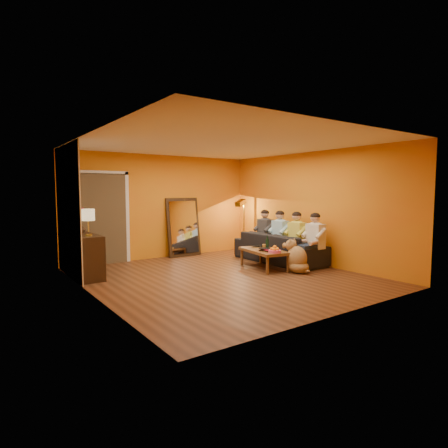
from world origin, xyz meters
TOP-DOWN VIEW (x-y plane):
  - room_shell at (0.00, 0.37)m, footprint 5.00×5.50m
  - white_accent at (-2.48, 1.75)m, footprint 0.02×1.90m
  - doorway_recess at (-1.50, 2.83)m, footprint 1.06×0.30m
  - door_jamb_left at (-2.07, 2.71)m, footprint 0.08×0.06m
  - door_jamb_right at (-0.93, 2.71)m, footprint 0.08×0.06m
  - door_header at (-1.50, 2.71)m, footprint 1.22×0.06m
  - mirror_frame at (0.55, 2.63)m, footprint 0.92×0.27m
  - mirror_glass at (0.55, 2.59)m, footprint 0.78×0.21m
  - sideboard at (-2.24, 1.55)m, footprint 0.44×1.18m
  - table_lamp at (-2.24, 1.25)m, footprint 0.24×0.24m
  - sofa at (2.00, 0.55)m, footprint 2.36×0.92m
  - coffee_table at (1.18, 0.17)m, footprint 0.82×1.31m
  - floor_lamp at (2.10, 2.04)m, footprint 0.35×0.31m
  - dog at (1.49, -0.52)m, footprint 0.56×0.70m
  - person_far_left at (2.13, -0.45)m, footprint 0.70×0.44m
  - person_mid_left at (2.13, 0.10)m, footprint 0.70×0.44m
  - person_mid_right at (2.13, 0.65)m, footprint 0.70×0.44m
  - person_far_right at (2.13, 1.20)m, footprint 0.70×0.44m
  - fruit_bowl at (1.08, -0.28)m, footprint 0.26×0.26m
  - wine_bottle at (1.23, 0.12)m, footprint 0.07×0.07m
  - tumbler at (1.30, 0.29)m, footprint 0.12×0.12m
  - laptop at (1.36, 0.52)m, footprint 0.36×0.23m
  - book_lower at (1.00, -0.03)m, footprint 0.27×0.31m
  - book_mid at (1.01, -0.02)m, footprint 0.24×0.30m
  - book_upper at (1.00, -0.04)m, footprint 0.29×0.30m
  - vase at (-2.24, 1.80)m, footprint 0.18×0.18m
  - flowers at (-2.24, 1.80)m, footprint 0.17×0.17m

SIDE VIEW (x-z plane):
  - coffee_table at x=1.18m, z-range 0.00..0.42m
  - sofa at x=2.00m, z-range 0.00..0.69m
  - dog at x=1.49m, z-range 0.00..0.71m
  - sideboard at x=-2.24m, z-range 0.00..0.85m
  - book_lower at x=1.00m, z-range 0.42..0.44m
  - laptop at x=1.36m, z-range 0.42..0.45m
  - book_mid at x=1.01m, z-range 0.44..0.46m
  - tumbler at x=1.30m, z-range 0.42..0.51m
  - book_upper at x=1.00m, z-range 0.46..0.49m
  - fruit_bowl at x=1.08m, z-range 0.42..0.58m
  - wine_bottle at x=1.23m, z-range 0.42..0.73m
  - person_far_left at x=2.13m, z-range 0.00..1.22m
  - person_mid_left at x=2.13m, z-range 0.00..1.22m
  - person_mid_right at x=2.13m, z-range 0.00..1.22m
  - person_far_right at x=2.13m, z-range 0.00..1.22m
  - floor_lamp at x=2.10m, z-range 0.00..1.44m
  - mirror_frame at x=0.55m, z-range 0.00..1.52m
  - mirror_glass at x=0.55m, z-range 0.09..1.43m
  - vase at x=-2.24m, z-range 0.85..1.04m
  - doorway_recess at x=-1.50m, z-range 0.00..2.10m
  - door_jamb_left at x=-2.07m, z-range -0.05..2.15m
  - door_jamb_right at x=-0.93m, z-range -0.05..2.15m
  - table_lamp at x=-2.24m, z-range 0.85..1.36m
  - flowers at x=-2.24m, z-range 0.97..1.48m
  - room_shell at x=0.00m, z-range 0.00..2.60m
  - white_accent at x=-2.48m, z-range 0.01..2.59m
  - door_header at x=-1.50m, z-range 2.08..2.16m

